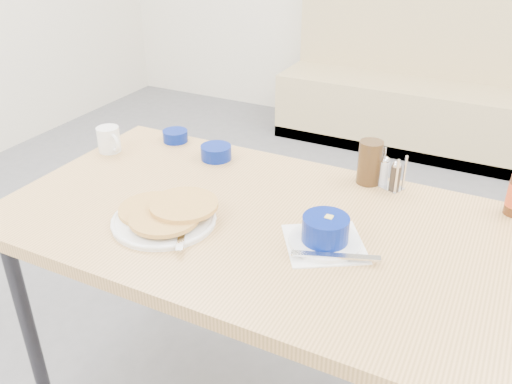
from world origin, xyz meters
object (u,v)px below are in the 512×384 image
at_px(booth_bench, 423,95).
at_px(butter_bowl, 216,152).
at_px(dining_table, 253,235).
at_px(creamer_bowl, 175,136).
at_px(condiment_caddy, 389,175).
at_px(grits_setting, 325,233).
at_px(amber_tumbler, 370,162).
at_px(pancake_plate, 166,215).
at_px(coffee_mug, 109,139).

xyz_separation_m(booth_bench, butter_bowl, (-0.28, -2.26, 0.43)).
height_order(booth_bench, dining_table, booth_bench).
distance_m(creamer_bowl, condiment_caddy, 0.77).
bearing_deg(condiment_caddy, booth_bench, 119.96).
height_order(dining_table, grits_setting, grits_setting).
distance_m(booth_bench, grits_setting, 2.62).
bearing_deg(creamer_bowl, booth_bench, 77.49).
bearing_deg(dining_table, creamer_bowl, 145.08).
distance_m(amber_tumbler, condiment_caddy, 0.07).
xyz_separation_m(grits_setting, creamer_bowl, (-0.71, 0.38, -0.01)).
height_order(pancake_plate, amber_tumbler, amber_tumbler).
bearing_deg(amber_tumbler, coffee_mug, -168.46).
xyz_separation_m(pancake_plate, amber_tumbler, (0.42, 0.47, 0.05)).
bearing_deg(grits_setting, condiment_caddy, 80.85).
relative_size(pancake_plate, grits_setting, 0.98).
bearing_deg(condiment_caddy, coffee_mug, -146.71).
height_order(booth_bench, butter_bowl, booth_bench).
bearing_deg(dining_table, amber_tumbler, 56.71).
xyz_separation_m(booth_bench, coffee_mug, (-0.64, -2.37, 0.45)).
bearing_deg(creamer_bowl, condiment_caddy, 0.00).
distance_m(grits_setting, creamer_bowl, 0.81).
xyz_separation_m(booth_bench, amber_tumbler, (0.22, -2.19, 0.48)).
height_order(dining_table, coffee_mug, coffee_mug).
xyz_separation_m(dining_table, pancake_plate, (-0.20, -0.13, 0.08)).
height_order(coffee_mug, butter_bowl, coffee_mug).
distance_m(pancake_plate, creamer_bowl, 0.55).
bearing_deg(condiment_caddy, grits_setting, -76.63).
relative_size(booth_bench, condiment_caddy, 17.20).
relative_size(coffee_mug, creamer_bowl, 1.22).
xyz_separation_m(butter_bowl, condiment_caddy, (0.57, 0.06, 0.02)).
bearing_deg(butter_bowl, creamer_bowl, 163.29).
height_order(creamer_bowl, butter_bowl, butter_bowl).
height_order(pancake_plate, condiment_caddy, condiment_caddy).
bearing_deg(condiment_caddy, pancake_plate, -113.25).
xyz_separation_m(booth_bench, pancake_plate, (-0.20, -2.66, 0.43)).
relative_size(coffee_mug, grits_setting, 0.38).
distance_m(booth_bench, creamer_bowl, 2.29).
relative_size(booth_bench, dining_table, 1.36).
bearing_deg(booth_bench, pancake_plate, -94.23).
relative_size(dining_table, butter_bowl, 13.65).
xyz_separation_m(booth_bench, creamer_bowl, (-0.49, -2.19, 0.43)).
distance_m(dining_table, butter_bowl, 0.40).
xyz_separation_m(grits_setting, condiment_caddy, (0.06, 0.38, 0.00)).
height_order(butter_bowl, amber_tumbler, amber_tumbler).
relative_size(dining_table, condiment_caddy, 12.68).
bearing_deg(amber_tumbler, butter_bowl, -172.99).
bearing_deg(pancake_plate, condiment_caddy, 44.22).
height_order(dining_table, amber_tumbler, amber_tumbler).
height_order(booth_bench, condiment_caddy, booth_bench).
bearing_deg(amber_tumbler, booth_bench, 95.81).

